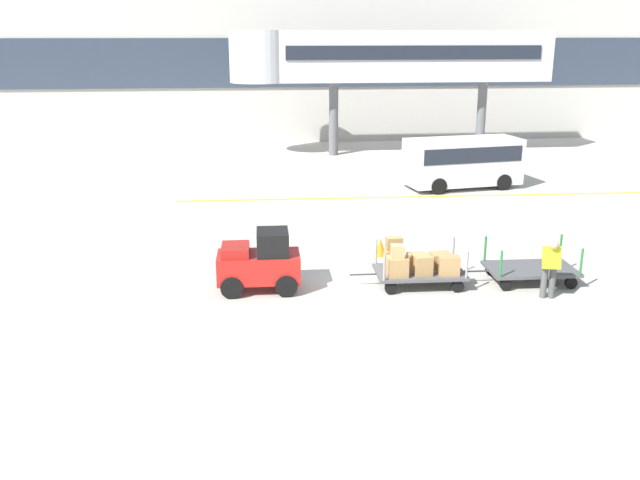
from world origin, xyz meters
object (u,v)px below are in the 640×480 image
object	(u,v)px
baggage_cart_lead	(418,265)
baggage_handler	(551,266)
baggage_cart_middle	(530,269)
safety_cone_near	(380,247)
baggage_tug	(260,262)
shuttle_van	(463,159)

from	to	relation	value
baggage_cart_lead	baggage_handler	distance (m)	3.29
baggage_cart_middle	baggage_handler	size ratio (longest dim) A/B	1.93
safety_cone_near	baggage_cart_lead	bearing A→B (deg)	-79.36
baggage_tug	baggage_cart_lead	world-z (taller)	baggage_tug
baggage_handler	baggage_tug	bearing A→B (deg)	169.24
baggage_tug	safety_cone_near	world-z (taller)	baggage_tug
baggage_cart_middle	safety_cone_near	xyz separation A→B (m)	(-3.55, 2.62, -0.07)
baggage_tug	baggage_cart_lead	size ratio (longest dim) A/B	0.70
shuttle_van	baggage_cart_lead	bearing A→B (deg)	-112.28
baggage_cart_lead	shuttle_van	bearing A→B (deg)	67.72
baggage_tug	baggage_cart_lead	distance (m)	4.10
baggage_cart_lead	shuttle_van	size ratio (longest dim) A/B	0.60
baggage_handler	shuttle_van	world-z (taller)	shuttle_van
baggage_handler	shuttle_van	size ratio (longest dim) A/B	0.31
baggage_cart_lead	baggage_cart_middle	bearing A→B (deg)	-0.54
baggage_tug	shuttle_van	bearing A→B (deg)	52.30
shuttle_van	safety_cone_near	xyz separation A→B (m)	(-5.20, -8.91, -0.96)
baggage_tug	baggage_handler	bearing A→B (deg)	-10.76
baggage_tug	shuttle_van	xyz separation A→B (m)	(8.81, 11.40, 0.48)
baggage_tug	baggage_cart_middle	xyz separation A→B (m)	(7.16, -0.13, -0.41)
safety_cone_near	shuttle_van	bearing A→B (deg)	59.74
baggage_cart_lead	baggage_cart_middle	world-z (taller)	baggage_cart_lead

